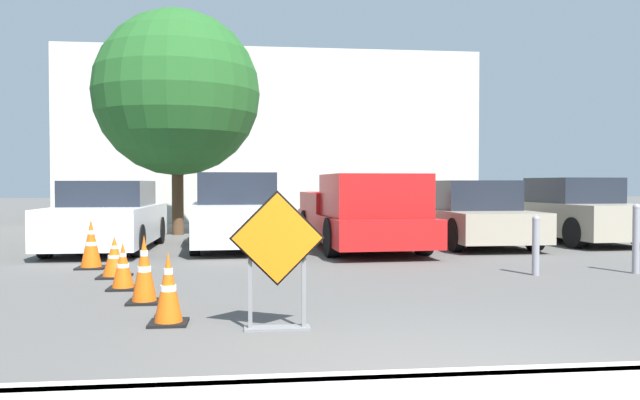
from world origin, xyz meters
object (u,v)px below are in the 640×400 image
(road_closed_sign, at_px, (277,253))
(traffic_cone_third, at_px, (123,267))
(pickup_truck, at_px, (363,216))
(parked_car_third, at_px, (473,215))
(parked_car_fourth, at_px, (574,212))
(traffic_cone_second, at_px, (144,270))
(traffic_cone_fifth, at_px, (91,244))
(bollard_nearest, at_px, (536,244))
(bollard_second, at_px, (636,237))
(parked_car_second, at_px, (236,214))
(parked_car_nearest, at_px, (108,218))
(traffic_cone_nearest, at_px, (168,289))
(traffic_cone_fourth, at_px, (114,258))

(road_closed_sign, xyz_separation_m, traffic_cone_third, (-1.96, 2.56, -0.44))
(pickup_truck, bearing_deg, parked_car_third, -170.13)
(parked_car_third, distance_m, parked_car_fourth, 2.74)
(traffic_cone_third, relative_size, parked_car_third, 0.15)
(traffic_cone_second, height_order, traffic_cone_fifth, traffic_cone_fifth)
(bollard_nearest, bearing_deg, pickup_truck, 116.11)
(parked_car_third, bearing_deg, traffic_cone_fifth, 21.15)
(traffic_cone_second, bearing_deg, pickup_truck, 56.78)
(parked_car_third, height_order, bollard_nearest, parked_car_third)
(road_closed_sign, relative_size, pickup_truck, 0.25)
(bollard_nearest, distance_m, bollard_second, 1.66)
(pickup_truck, bearing_deg, bollard_nearest, 112.97)
(road_closed_sign, bearing_deg, traffic_cone_fifth, 121.50)
(parked_car_second, distance_m, bollard_second, 7.89)
(traffic_cone_third, bearing_deg, parked_car_third, 37.56)
(traffic_cone_fifth, height_order, pickup_truck, pickup_truck)
(road_closed_sign, bearing_deg, parked_car_nearest, 112.98)
(road_closed_sign, bearing_deg, bollard_nearest, 37.26)
(parked_car_second, height_order, parked_car_third, parked_car_second)
(traffic_cone_second, relative_size, parked_car_second, 0.18)
(traffic_cone_fifth, xyz_separation_m, pickup_truck, (5.07, 2.44, 0.32))
(bollard_second, bearing_deg, traffic_cone_nearest, -158.05)
(parked_car_nearest, relative_size, parked_car_third, 1.06)
(parked_car_second, xyz_separation_m, bollard_second, (6.35, -4.68, -0.17))
(traffic_cone_fourth, relative_size, parked_car_fourth, 0.15)
(traffic_cone_third, xyz_separation_m, traffic_cone_fourth, (-0.34, 1.10, -0.00))
(road_closed_sign, xyz_separation_m, traffic_cone_fourth, (-2.30, 3.66, -0.45))
(pickup_truck, bearing_deg, traffic_cone_second, 53.63)
(traffic_cone_nearest, xyz_separation_m, parked_car_third, (5.94, 7.42, 0.33))
(parked_car_second, bearing_deg, pickup_truck, 163.29)
(traffic_cone_fourth, relative_size, parked_car_third, 0.15)
(traffic_cone_nearest, xyz_separation_m, traffic_cone_second, (-0.43, 1.17, 0.04))
(parked_car_fourth, bearing_deg, traffic_cone_third, 27.01)
(parked_car_second, xyz_separation_m, pickup_truck, (2.72, -0.66, -0.03))
(road_closed_sign, height_order, traffic_cone_third, road_closed_sign)
(traffic_cone_third, distance_m, bollard_second, 7.79)
(parked_car_fourth, bearing_deg, bollard_nearest, 52.32)
(traffic_cone_nearest, height_order, parked_car_third, parked_car_third)
(pickup_truck, height_order, bollard_second, pickup_truck)
(traffic_cone_third, bearing_deg, traffic_cone_fifth, 113.42)
(traffic_cone_nearest, relative_size, parked_car_third, 0.18)
(traffic_cone_fourth, xyz_separation_m, parked_car_third, (7.15, 4.14, 0.38))
(pickup_truck, relative_size, parked_car_fourth, 1.30)
(parked_car_fourth, bearing_deg, traffic_cone_fifth, 14.70)
(parked_car_fourth, bearing_deg, parked_car_nearest, -0.85)
(traffic_cone_fourth, height_order, traffic_cone_fifth, traffic_cone_fifth)
(traffic_cone_third, xyz_separation_m, parked_car_third, (6.81, 5.24, 0.38))
(traffic_cone_nearest, bearing_deg, parked_car_second, 85.93)
(road_closed_sign, distance_m, traffic_cone_second, 2.19)
(traffic_cone_nearest, relative_size, traffic_cone_fifth, 0.89)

